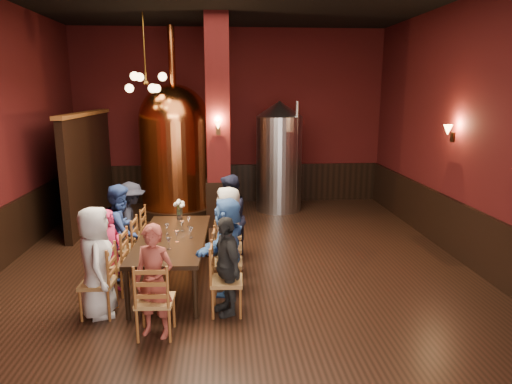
{
  "coord_description": "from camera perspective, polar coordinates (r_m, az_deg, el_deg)",
  "views": [
    {
      "loc": [
        -0.21,
        -7.09,
        2.93
      ],
      "look_at": [
        0.32,
        0.2,
        1.3
      ],
      "focal_mm": 32.0,
      "sensor_mm": 36.0,
      "label": 1
    }
  ],
  "objects": [
    {
      "name": "wine_glass_4",
      "position": [
        6.96,
        -13.16,
        -5.32
      ],
      "size": [
        0.07,
        0.07,
        0.17
      ],
      "primitive_type": null,
      "color": "white",
      "rests_on": "dining_table"
    },
    {
      "name": "person_3",
      "position": [
        8.22,
        -15.3,
        -3.64
      ],
      "size": [
        0.76,
        1.02,
        1.41
      ],
      "primitive_type": "imported",
      "rotation": [
        0.0,
        0.0,
        1.86
      ],
      "color": "black",
      "rests_on": "ground"
    },
    {
      "name": "person_0",
      "position": [
        6.37,
        -19.35,
        -8.26
      ],
      "size": [
        0.64,
        0.82,
        1.49
      ],
      "primitive_type": "imported",
      "rotation": [
        0.0,
        0.0,
        1.82
      ],
      "color": "silver",
      "rests_on": "ground"
    },
    {
      "name": "person_2",
      "position": [
        7.58,
        -16.45,
        -4.68
      ],
      "size": [
        0.41,
        0.76,
        1.51
      ],
      "primitive_type": "imported",
      "rotation": [
        0.0,
        0.0,
        1.5
      ],
      "color": "navy",
      "rests_on": "ground"
    },
    {
      "name": "wine_glass_0",
      "position": [
        7.55,
        -8.41,
        -3.7
      ],
      "size": [
        0.07,
        0.07,
        0.17
      ],
      "primitive_type": null,
      "color": "white",
      "rests_on": "dining_table"
    },
    {
      "name": "chair_2",
      "position": [
        7.67,
        -16.31,
        -6.78
      ],
      "size": [
        0.48,
        0.48,
        0.92
      ],
      "primitive_type": null,
      "rotation": [
        0.0,
        0.0,
        -1.61
      ],
      "color": "brown",
      "rests_on": "ground"
    },
    {
      "name": "wainscot_back",
      "position": [
        12.3,
        -3.14,
        1.12
      ],
      "size": [
        7.9,
        0.08,
        1.0
      ],
      "primitive_type": "cube",
      "color": "black",
      "rests_on": "ground"
    },
    {
      "name": "person_1",
      "position": [
        7.01,
        -17.7,
        -7.14
      ],
      "size": [
        0.42,
        0.53,
        1.28
      ],
      "primitive_type": "imported",
      "rotation": [
        0.0,
        0.0,
        1.31
      ],
      "color": "#AC1D46",
      "rests_on": "ground"
    },
    {
      "name": "column",
      "position": [
        9.92,
        -4.75,
        8.56
      ],
      "size": [
        0.58,
        0.58,
        4.5
      ],
      "primitive_type": "cube",
      "color": "#440E0F",
      "rests_on": "ground"
    },
    {
      "name": "wine_glass_2",
      "position": [
        7.07,
        -12.89,
        -5.03
      ],
      "size": [
        0.07,
        0.07,
        0.17
      ],
      "primitive_type": null,
      "color": "white",
      "rests_on": "dining_table"
    },
    {
      "name": "chair_5",
      "position": [
        6.82,
        -3.54,
        -8.73
      ],
      "size": [
        0.48,
        0.48,
        0.92
      ],
      "primitive_type": null,
      "rotation": [
        0.0,
        0.0,
        1.53
      ],
      "color": "brown",
      "rests_on": "ground"
    },
    {
      "name": "chair_7",
      "position": [
        8.07,
        -3.32,
        -5.3
      ],
      "size": [
        0.48,
        0.48,
        0.92
      ],
      "primitive_type": null,
      "rotation": [
        0.0,
        0.0,
        1.53
      ],
      "color": "brown",
      "rests_on": "ground"
    },
    {
      "name": "chair_4",
      "position": [
        6.2,
        -3.68,
        -10.97
      ],
      "size": [
        0.48,
        0.48,
        0.92
      ],
      "primitive_type": null,
      "rotation": [
        0.0,
        0.0,
        1.53
      ],
      "color": "brown",
      "rests_on": "ground"
    },
    {
      "name": "copper_kettle",
      "position": [
        11.04,
        -10.07,
        5.4
      ],
      "size": [
        2.16,
        2.16,
        4.37
      ],
      "rotation": [
        0.0,
        0.0,
        0.41
      ],
      "color": "black",
      "rests_on": "ground"
    },
    {
      "name": "sconce_column",
      "position": [
        9.62,
        -4.76,
        8.14
      ],
      "size": [
        0.2,
        0.2,
        0.36
      ],
      "primitive_type": null,
      "rotation": [
        0.0,
        0.0,
        3.14
      ],
      "color": "black",
      "rests_on": "column"
    },
    {
      "name": "sconce_wall",
      "position": [
        8.93,
        23.41,
        6.83
      ],
      "size": [
        0.2,
        0.2,
        0.36
      ],
      "primitive_type": null,
      "rotation": [
        0.0,
        0.0,
        1.57
      ],
      "color": "black",
      "rests_on": "room"
    },
    {
      "name": "rose_vase",
      "position": [
        8.0,
        -9.56,
        -1.78
      ],
      "size": [
        0.2,
        0.2,
        0.35
      ],
      "color": "white",
      "rests_on": "dining_table"
    },
    {
      "name": "room",
      "position": [
        7.13,
        -2.49,
        7.05
      ],
      "size": [
        10.0,
        10.02,
        4.5
      ],
      "color": "black",
      "rests_on": "ground"
    },
    {
      "name": "wine_glass_3",
      "position": [
        6.55,
        -10.84,
        -6.34
      ],
      "size": [
        0.07,
        0.07,
        0.17
      ],
      "primitive_type": null,
      "color": "white",
      "rests_on": "dining_table"
    },
    {
      "name": "chair_0",
      "position": [
        6.48,
        -19.17,
        -10.62
      ],
      "size": [
        0.48,
        0.48,
        0.92
      ],
      "primitive_type": null,
      "rotation": [
        0.0,
        0.0,
        -1.61
      ],
      "color": "brown",
      "rests_on": "ground"
    },
    {
      "name": "person_5",
      "position": [
        6.73,
        -3.57,
        -6.66
      ],
      "size": [
        0.93,
        1.39,
        1.44
      ],
      "primitive_type": "imported",
      "rotation": [
        0.0,
        0.0,
        4.3
      ],
      "color": "#3B69B2",
      "rests_on": "ground"
    },
    {
      "name": "partition",
      "position": [
        10.86,
        -20.14,
        2.6
      ],
      "size": [
        0.22,
        3.5,
        2.4
      ],
      "primitive_type": "cube",
      "color": "black",
      "rests_on": "ground"
    },
    {
      "name": "wainscot_right",
      "position": [
        8.58,
        25.22,
        -5.14
      ],
      "size": [
        0.08,
        9.9,
        1.0
      ],
      "primitive_type": "cube",
      "color": "black",
      "rests_on": "ground"
    },
    {
      "name": "dining_table",
      "position": [
        7.12,
        -10.39,
        -6.02
      ],
      "size": [
        1.09,
        2.44,
        0.75
      ],
      "rotation": [
        0.0,
        0.0,
        -0.04
      ],
      "color": "black",
      "rests_on": "ground"
    },
    {
      "name": "chair_6",
      "position": [
        7.44,
        -3.42,
        -6.88
      ],
      "size": [
        0.48,
        0.48,
        0.92
      ],
      "primitive_type": null,
      "rotation": [
        0.0,
        0.0,
        1.53
      ],
      "color": "brown",
      "rests_on": "ground"
    },
    {
      "name": "chair_8",
      "position": [
        5.79,
        -12.5,
        -13.04
      ],
      "size": [
        0.48,
        0.48,
        0.92
      ],
      "primitive_type": null,
      "rotation": [
        0.0,
        0.0,
        3.1
      ],
      "color": "brown",
      "rests_on": "ground"
    },
    {
      "name": "person_8",
      "position": [
        5.69,
        -12.61,
        -10.84
      ],
      "size": [
        0.6,
        0.49,
        1.4
      ],
      "primitive_type": "imported",
      "rotation": [
        0.0,
        0.0,
        5.93
      ],
      "color": "brown",
      "rests_on": "ground"
    },
    {
      "name": "person_4",
      "position": [
        6.12,
        -3.71,
        -9.16
      ],
      "size": [
        0.57,
        0.85,
        1.34
      ],
      "primitive_type": "imported",
      "rotation": [
        0.0,
        0.0,
        5.06
      ],
      "color": "black",
      "rests_on": "ground"
    },
    {
      "name": "chair_3",
      "position": [
        8.29,
        -15.2,
        -5.26
      ],
      "size": [
        0.48,
        0.48,
        0.92
      ],
      "primitive_type": null,
      "rotation": [
        0.0,
        0.0,
        -1.61
      ],
      "color": "brown",
      "rests_on": "ground"
    },
    {
      "name": "chair_1",
      "position": [
        7.07,
        -17.6,
        -8.53
      ],
      "size": [
        0.48,
        0.48,
        0.92
      ],
      "primitive_type": null,
      "rotation": [
        0.0,
        0.0,
        -1.61
      ],
      "color": "brown",
      "rests_on": "ground"
    },
    {
      "name": "person_7",
      "position": [
        7.98,
        -3.34,
        -3.25
      ],
      "size": [
        0.52,
        0.8,
        1.52
      ],
      "primitive_type": "imported",
      "rotation": [
        0.0,
        0.0,
        4.48
      ],
      "color": "#181B30",
      "rests_on": "ground"
    },
    {
      "name": "wine_glass_7",
      "position": [
        7.2,
        -11.07,
        -4.61
      ],
      "size": [
        0.07,
        0.07,
        0.17
      ],
      "primitive_type": null,
      "color": "white",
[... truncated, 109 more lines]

